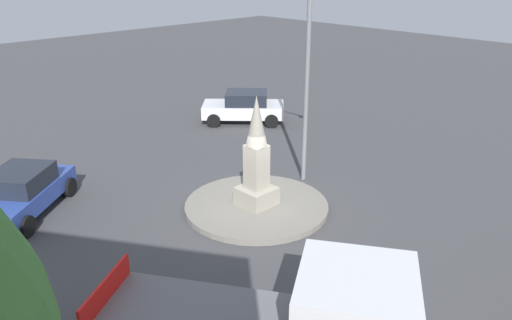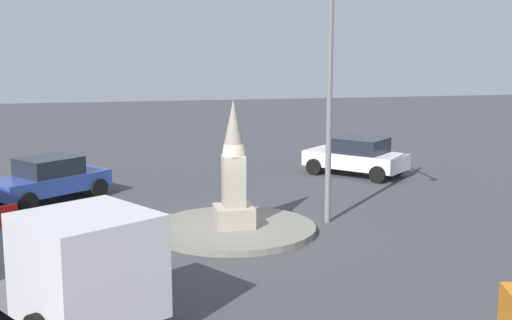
{
  "view_description": "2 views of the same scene",
  "coord_description": "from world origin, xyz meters",
  "px_view_note": "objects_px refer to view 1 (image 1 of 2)",
  "views": [
    {
      "loc": [
        -10.38,
        10.15,
        7.52
      ],
      "look_at": [
        -0.47,
        0.48,
        1.95
      ],
      "focal_mm": 35.64,
      "sensor_mm": 36.0,
      "label": 1
    },
    {
      "loc": [
        -18.38,
        2.92,
        5.41
      ],
      "look_at": [
        0.67,
        -0.76,
        1.9
      ],
      "focal_mm": 48.42,
      "sensor_mm": 36.0,
      "label": 2
    }
  ],
  "objects_px": {
    "monument": "(257,160)",
    "streetlamp": "(308,58)",
    "car_blue_waiting": "(22,191)",
    "car_white_near_island": "(244,106)"
  },
  "relations": [
    {
      "from": "streetlamp",
      "to": "car_blue_waiting",
      "type": "height_order",
      "value": "streetlamp"
    },
    {
      "from": "car_blue_waiting",
      "to": "car_white_near_island",
      "type": "distance_m",
      "value": 11.59
    },
    {
      "from": "monument",
      "to": "streetlamp",
      "type": "relative_size",
      "value": 0.49
    },
    {
      "from": "monument",
      "to": "streetlamp",
      "type": "height_order",
      "value": "streetlamp"
    },
    {
      "from": "streetlamp",
      "to": "car_blue_waiting",
      "type": "xyz_separation_m",
      "value": [
        4.38,
        8.25,
        -3.64
      ]
    },
    {
      "from": "monument",
      "to": "car_white_near_island",
      "type": "distance_m",
      "value": 9.23
    },
    {
      "from": "car_white_near_island",
      "to": "streetlamp",
      "type": "bearing_deg",
      "value": 154.17
    },
    {
      "from": "monument",
      "to": "car_white_near_island",
      "type": "bearing_deg",
      "value": -40.67
    },
    {
      "from": "car_blue_waiting",
      "to": "streetlamp",
      "type": "bearing_deg",
      "value": -117.94
    },
    {
      "from": "streetlamp",
      "to": "monument",
      "type": "bearing_deg",
      "value": 99.69
    }
  ]
}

